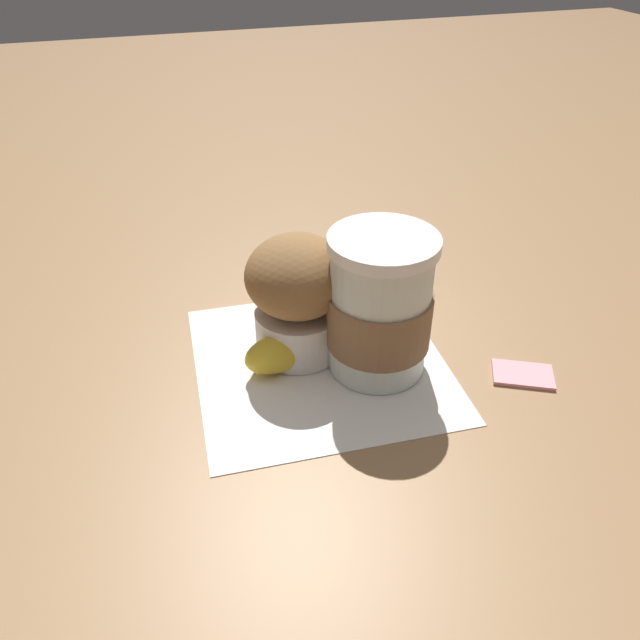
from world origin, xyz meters
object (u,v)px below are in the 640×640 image
Objects in this scene: coffee_cup at (380,308)px; sugar_packet at (523,373)px; muffin at (298,293)px; banana at (311,320)px.

coffee_cup is 2.45× the size of sugar_packet.
coffee_cup is 1.12× the size of muffin.
muffin reaches higher than banana.
sugar_packet is (-0.11, 0.05, -0.06)m from coffee_cup.
muffin reaches higher than sugar_packet.
banana is 0.19m from sugar_packet.
coffee_cup is 0.14m from sugar_packet.
sugar_packet is (-0.17, 0.09, -0.06)m from muffin.
coffee_cup is at bearing 144.27° from muffin.
coffee_cup reaches higher than muffin.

